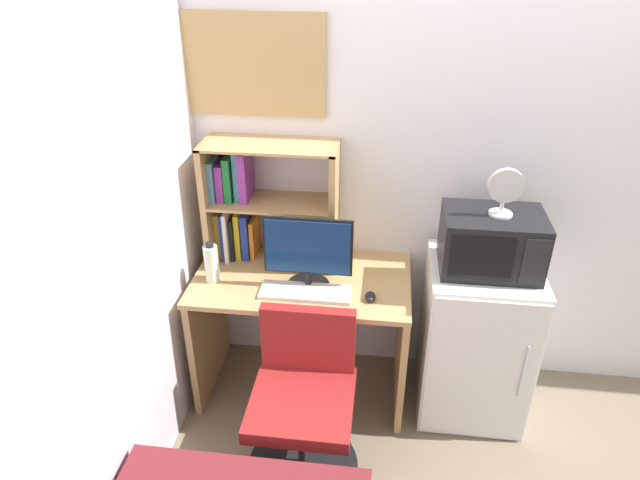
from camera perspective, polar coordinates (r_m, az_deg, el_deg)
The scene contains 13 objects.
wall_back at distance 3.14m, azimuth 25.02°, elevation 6.37°, with size 6.40×0.04×2.60m, color silver.
wall_left at distance 1.89m, azimuth -28.40°, elevation -9.55°, with size 0.04×4.40×2.60m, color silver.
desk at distance 3.09m, azimuth -1.78°, elevation -7.65°, with size 1.14×0.65×0.77m.
hutch_bookshelf at distance 3.00m, azimuth -6.87°, elevation 4.04°, with size 0.70×0.29×0.67m.
monitor at distance 2.77m, azimuth -1.24°, elevation -1.28°, with size 0.45×0.22×0.39m.
keyboard at distance 2.81m, azimuth -1.50°, elevation -5.36°, with size 0.46×0.16×0.02m, color silver.
computer_mouse at distance 2.78m, azimuth 5.15°, elevation -5.79°, with size 0.05×0.08×0.04m, color black.
water_bottle at distance 2.92m, azimuth -11.01°, elevation -2.32°, with size 0.07×0.07×0.22m.
mini_fridge at distance 3.15m, azimuth 15.50°, elevation -9.76°, with size 0.55×0.55×0.90m.
microwave at distance 2.82m, azimuth 17.08°, elevation -0.20°, with size 0.48×0.34×0.29m.
desk_fan at distance 2.70m, azimuth 18.36°, elevation 4.83°, with size 0.16×0.11×0.24m.
desk_chair at distance 2.80m, azimuth -1.66°, elevation -16.84°, with size 0.55×0.55×0.83m.
wall_corkboard at distance 2.89m, azimuth -7.31°, elevation 17.29°, with size 0.77×0.02×0.50m, color tan.
Camera 1 is at (-0.58, -2.76, 2.37)m, focal length 31.35 mm.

